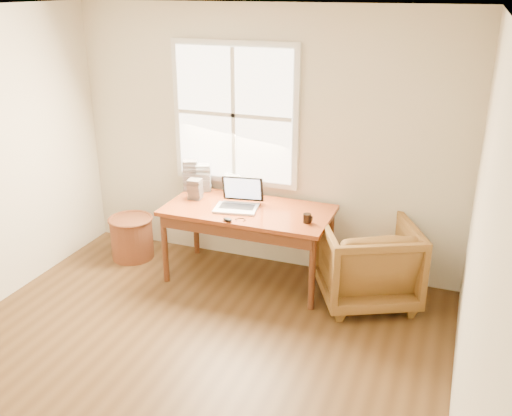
% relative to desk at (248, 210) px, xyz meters
% --- Properties ---
extents(room_shell, '(4.04, 4.54, 2.64)m').
position_rel_desk_xyz_m(room_shell, '(-0.02, -1.64, 0.59)').
color(room_shell, '#50361B').
rests_on(room_shell, ground).
extents(desk, '(1.60, 0.80, 0.04)m').
position_rel_desk_xyz_m(desk, '(0.00, 0.00, 0.00)').
color(desk, brown).
rests_on(desk, room_shell).
extents(armchair, '(1.12, 1.13, 0.78)m').
position_rel_desk_xyz_m(armchair, '(1.17, -0.00, -0.34)').
color(armchair, brown).
rests_on(armchair, room_shell).
extents(wicker_stool, '(0.55, 0.55, 0.44)m').
position_rel_desk_xyz_m(wicker_stool, '(-1.34, -0.00, -0.51)').
color(wicker_stool, brown).
rests_on(wicker_stool, room_shell).
extents(laptop, '(0.50, 0.52, 0.33)m').
position_rel_desk_xyz_m(laptop, '(-0.10, -0.07, 0.18)').
color(laptop, silver).
rests_on(laptop, desk).
extents(mouse, '(0.11, 0.09, 0.03)m').
position_rel_desk_xyz_m(mouse, '(-0.06, -0.36, 0.04)').
color(mouse, black).
rests_on(mouse, desk).
extents(coffee_mug, '(0.09, 0.09, 0.08)m').
position_rel_desk_xyz_m(coffee_mug, '(0.62, -0.13, 0.06)').
color(coffee_mug, black).
rests_on(coffee_mug, desk).
extents(cd_stack_a, '(0.18, 0.17, 0.28)m').
position_rel_desk_xyz_m(cd_stack_a, '(-0.62, 0.31, 0.16)').
color(cd_stack_a, '#AFB5BB').
rests_on(cd_stack_a, desk).
extents(cd_stack_b, '(0.14, 0.13, 0.20)m').
position_rel_desk_xyz_m(cd_stack_b, '(-0.59, 0.07, 0.12)').
color(cd_stack_b, '#27282D').
rests_on(cd_stack_b, desk).
extents(cd_stack_c, '(0.18, 0.17, 0.32)m').
position_rel_desk_xyz_m(cd_stack_c, '(-0.75, 0.28, 0.18)').
color(cd_stack_c, '#A6A5B3').
rests_on(cd_stack_c, desk).
extents(cd_stack_d, '(0.19, 0.17, 0.20)m').
position_rel_desk_xyz_m(cd_stack_d, '(-0.30, 0.33, 0.12)').
color(cd_stack_d, silver).
rests_on(cd_stack_d, desk).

